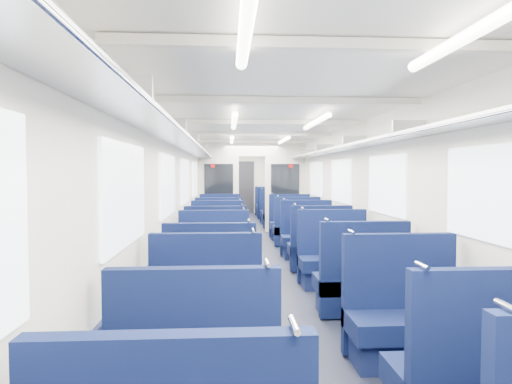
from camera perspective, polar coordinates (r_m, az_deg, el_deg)
name	(u,v)px	position (r m, az deg, el deg)	size (l,w,h in m)	color
floor	(261,255)	(8.71, 0.67, -7.95)	(2.80, 18.00, 0.01)	black
ceiling	(261,132)	(8.60, 0.68, 7.64)	(2.80, 18.00, 0.01)	white
wall_left	(187,194)	(8.59, -8.68, -0.23)	(0.02, 18.00, 2.35)	silver
dado_left	(188,237)	(8.66, -8.54, -5.69)	(0.03, 17.90, 0.70)	#11193A
wall_right	(334,193)	(8.79, 9.82, -0.17)	(0.02, 18.00, 2.35)	silver
dado_right	(333,236)	(8.86, 9.68, -5.51)	(0.03, 17.90, 0.70)	#11193A
wall_far	(244,183)	(17.56, -1.50, 1.21)	(2.80, 0.02, 2.35)	silver
luggage_rack_left	(197,151)	(8.57, -7.47, 5.11)	(0.36, 17.40, 0.18)	#B2B5BA
luggage_rack_right	(324,152)	(8.75, 8.66, 5.05)	(0.36, 17.40, 0.18)	#B2B5BA
windows	(263,181)	(8.11, 0.92, 1.37)	(2.78, 15.60, 0.75)	white
ceiling_fittings	(262,134)	(8.34, 0.82, 7.38)	(2.70, 16.06, 0.11)	silver
end_door	(244,187)	(17.50, -1.49, 0.63)	(0.75, 0.06, 2.00)	black
bulkhead	(252,185)	(11.89, -0.51, 0.84)	(2.80, 0.10, 2.35)	silver
seat_4	(196,384)	(2.91, -7.66, -22.97)	(0.97, 0.54, 1.09)	#0E1A45
seat_6	(205,321)	(3.97, -6.44, -15.86)	(0.97, 0.54, 1.09)	#0E1A45
seat_7	(404,322)	(4.10, 18.21, -15.34)	(0.97, 0.54, 1.09)	#0E1A45
seat_8	(210,289)	(4.97, -5.83, -12.06)	(0.97, 0.54, 1.09)	#0E1A45
seat_9	(361,285)	(5.22, 13.09, -11.39)	(0.97, 0.54, 1.09)	#0E1A45
seat_10	(214,264)	(6.24, -5.35, -9.04)	(0.97, 0.54, 1.09)	#0E1A45
seat_11	(334,262)	(6.42, 9.80, -8.73)	(0.97, 0.54, 1.09)	#0E1A45
seat_12	(216,251)	(7.24, -5.10, -7.42)	(0.97, 0.54, 1.09)	#0E1A45
seat_13	(319,250)	(7.36, 8.03, -7.27)	(0.97, 0.54, 1.09)	#0E1A45
seat_14	(217,240)	(8.32, -4.90, -6.12)	(0.97, 0.54, 1.09)	#0E1A45
seat_15	(307,239)	(8.46, 6.48, -5.98)	(0.97, 0.54, 1.09)	#0E1A45
seat_16	(219,231)	(9.57, -4.73, -4.98)	(0.97, 0.54, 1.09)	#0E1A45
seat_17	(296,230)	(9.75, 5.12, -4.84)	(0.97, 0.54, 1.09)	#0E1A45
seat_18	(220,224)	(10.79, -4.60, -4.12)	(0.97, 0.54, 1.09)	#0E1A45
seat_19	(290,225)	(10.69, 4.34, -4.18)	(0.97, 0.54, 1.09)	#0E1A45
seat_20	(221,216)	(12.76, -4.44, -3.09)	(0.97, 0.54, 1.09)	#0E1A45
seat_21	(280,216)	(12.73, 3.06, -3.10)	(0.97, 0.54, 1.09)	#0E1A45
seat_22	(222,213)	(13.81, -4.37, -2.66)	(0.97, 0.54, 1.09)	#0E1A45
seat_23	(276,213)	(13.85, 2.51, -2.64)	(0.97, 0.54, 1.09)	#0E1A45
seat_24	(222,210)	(14.93, -4.31, -2.27)	(0.97, 0.54, 1.09)	#0E1A45
seat_25	(271,209)	(15.18, 1.97, -2.18)	(0.97, 0.54, 1.09)	#0E1A45
seat_26	(223,207)	(16.10, -4.26, -1.92)	(0.97, 0.54, 1.09)	#0E1A45
seat_27	(269,207)	(16.19, 1.63, -1.89)	(0.97, 0.54, 1.09)	#0E1A45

